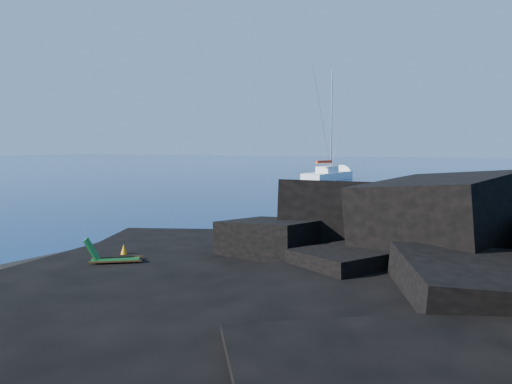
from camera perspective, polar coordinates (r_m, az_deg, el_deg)
ground at (r=20.35m, az=-23.07°, el=-7.54°), size 400.00×400.00×0.00m
headland at (r=16.56m, az=18.15°, el=-10.27°), size 24.00×24.00×3.60m
beach at (r=17.63m, az=-12.11°, el=-9.18°), size 9.08×6.86×0.70m
surf_foam at (r=20.99m, az=-3.31°, el=-6.75°), size 10.00×8.00×0.06m
sailboat at (r=66.32m, az=8.33°, el=1.41°), size 4.64×13.96×14.37m
deck_chair at (r=16.82m, az=-15.71°, el=-6.69°), size 1.81×1.60×1.17m
towel at (r=17.47m, az=-19.08°, el=-8.21°), size 2.34×1.68×0.06m
sunbather at (r=17.44m, az=-19.10°, el=-7.79°), size 1.60×0.90×0.21m
marker_cone at (r=18.00m, az=-14.86°, el=-6.78°), size 0.42×0.42×0.62m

